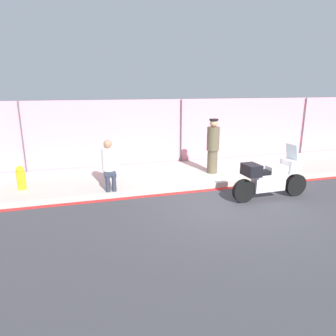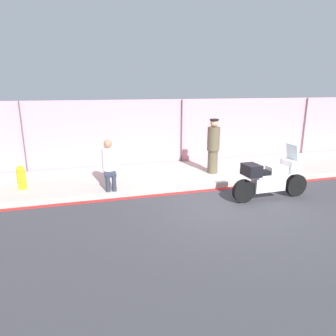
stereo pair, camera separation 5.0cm
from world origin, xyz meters
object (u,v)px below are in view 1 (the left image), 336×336
(motorcycle, at_px, (271,178))
(fire_hydrant, at_px, (21,178))
(person_seated_on_curb, at_px, (109,162))
(officer_standing, at_px, (213,146))

(motorcycle, bearing_deg, fire_hydrant, 159.81)
(person_seated_on_curb, bearing_deg, fire_hydrant, 167.63)
(motorcycle, relative_size, fire_hydrant, 3.33)
(person_seated_on_curb, distance_m, fire_hydrant, 2.46)
(person_seated_on_curb, relative_size, fire_hydrant, 2.01)
(officer_standing, relative_size, person_seated_on_curb, 1.32)
(officer_standing, bearing_deg, motorcycle, -73.44)
(motorcycle, height_order, fire_hydrant, motorcycle)
(fire_hydrant, bearing_deg, officer_standing, 0.68)
(motorcycle, xyz_separation_m, fire_hydrant, (-6.45, 2.18, -0.09))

